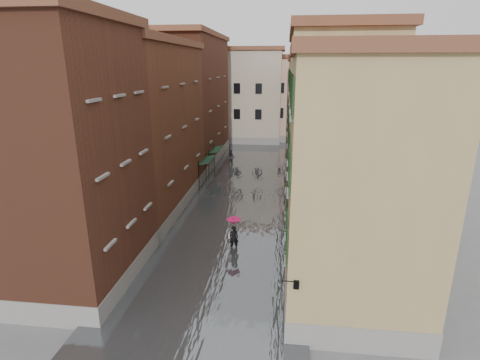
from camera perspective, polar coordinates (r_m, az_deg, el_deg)
The scene contains 16 objects.
ground at distance 22.20m, azimuth -3.77°, elevation -13.00°, with size 120.00×120.00×0.00m, color #5B5B5D.
floodwater at distance 33.90m, azimuth 0.21°, elevation -1.83°, with size 10.00×60.00×0.20m, color #505559.
building_left_near at distance 20.47m, azimuth -24.89°, elevation 2.45°, with size 6.00×8.00×13.00m, color brown.
building_left_mid at distance 30.21m, azimuth -14.10°, elevation 7.35°, with size 6.00×14.00×12.50m, color #5C301D.
building_left_far at distance 44.34m, azimuth -7.30°, elevation 11.69°, with size 6.00×16.00×14.00m, color brown.
building_right_near at distance 17.99m, azimuth 17.11°, elevation -1.06°, with size 6.00×8.00×11.50m, color #94784C.
building_right_mid at distance 28.41m, azimuth 13.54°, elevation 7.31°, with size 6.00×14.00×13.00m, color tan.
building_right_far at distance 43.30m, azimuth 11.32°, elevation 9.71°, with size 6.00×16.00×11.50m, color #94784C.
building_end_cream at distance 57.41m, azimuth 0.12°, elevation 12.56°, with size 12.00×9.00×13.00m, color #B1A88D.
building_end_pink at distance 59.11m, azimuth 9.24°, elevation 11.99°, with size 10.00×9.00×12.00m, color tan.
awning_near at distance 35.51m, azimuth -5.04°, elevation 2.99°, with size 1.09×3.24×2.80m.
awning_far at distance 39.81m, azimuth -3.73°, elevation 4.57°, with size 1.09×3.26×2.80m.
wall_lantern at distance 15.22m, azimuth 8.50°, elevation -15.38°, with size 0.71×0.22×0.35m.
window_planters at distance 19.65m, azimuth 7.59°, elevation -5.85°, with size 0.59×8.10×0.84m.
pedestrian_main at distance 23.43m, azimuth -0.97°, elevation -7.84°, with size 0.91×0.91×2.06m.
pedestrian_far at distance 42.91m, azimuth -1.39°, elevation 3.42°, with size 0.91×0.71×1.87m, color black.
Camera 1 is at (3.68, -18.83, 11.15)m, focal length 28.00 mm.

